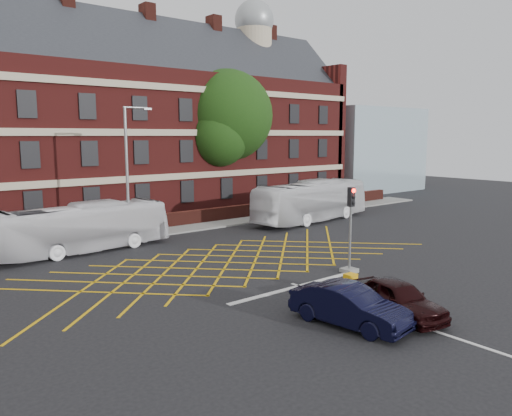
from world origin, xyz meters
TOP-DOWN VIEW (x-y plane):
  - ground at (0.00, 0.00)m, footprint 120.00×120.00m
  - victorian_building at (0.25, 22.00)m, footprint 51.00×12.17m
  - boundary_wall at (0.00, 13.00)m, footprint 56.00×0.50m
  - far_pavement at (0.00, 12.00)m, footprint 60.00×3.00m
  - glass_block at (34.00, 21.00)m, footprint 14.00×10.00m
  - box_junction_hatching at (0.00, 2.00)m, footprint 8.22×8.22m
  - stop_line at (0.00, -3.50)m, footprint 8.00×0.30m
  - centre_line at (0.00, -10.00)m, footprint 0.15×14.00m
  - bus_left at (-5.11, 9.37)m, footprint 10.40×3.10m
  - bus_right at (12.83, 8.36)m, footprint 11.80×4.14m
  - car_navy at (-1.90, -8.01)m, footprint 2.14×4.60m
  - car_maroon at (0.23, -8.56)m, footprint 2.46×4.37m
  - deciduous_tree at (10.94, 17.13)m, footprint 8.16×8.08m
  - traffic_light_near at (3.56, -3.40)m, footprint 0.70×0.70m
  - street_lamp at (-2.12, 9.46)m, footprint 2.25×1.00m
  - utility_cabinet at (1.00, -5.62)m, footprint 0.50×0.42m

SIDE VIEW (x-z plane):
  - ground at x=0.00m, z-range 0.00..0.00m
  - box_junction_hatching at x=0.00m, z-range 0.00..0.02m
  - stop_line at x=0.00m, z-range 0.00..0.02m
  - centre_line at x=0.00m, z-range 0.00..0.02m
  - far_pavement at x=0.00m, z-range 0.00..0.12m
  - utility_cabinet at x=1.00m, z-range 0.00..0.87m
  - boundary_wall at x=0.00m, z-range 0.00..1.10m
  - car_maroon at x=0.23m, z-range 0.00..1.40m
  - car_navy at x=-1.90m, z-range 0.00..1.46m
  - bus_left at x=-5.11m, z-range 0.00..2.86m
  - bus_right at x=12.83m, z-range 0.00..3.22m
  - traffic_light_near at x=3.56m, z-range -0.37..3.90m
  - street_lamp at x=-2.12m, z-range -1.36..7.16m
  - glass_block at x=34.00m, z-range 0.00..10.00m
  - victorian_building at x=0.25m, z-range -2.36..18.04m
  - deciduous_tree at x=10.94m, z-range 1.66..14.21m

